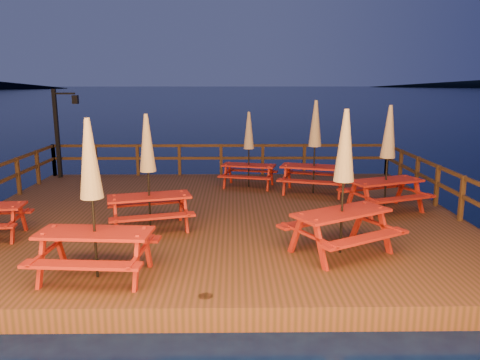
{
  "coord_description": "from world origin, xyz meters",
  "views": [
    {
      "loc": [
        0.44,
        -11.35,
        3.7
      ],
      "look_at": [
        0.61,
        0.6,
        1.13
      ],
      "focal_mm": 35.0,
      "sensor_mm": 36.0,
      "label": 1
    }
  ],
  "objects_px": {
    "picnic_table_1": "(92,197)",
    "picnic_table_2": "(148,171)",
    "lamp_post": "(61,125)",
    "picnic_table_0": "(343,180)"
  },
  "relations": [
    {
      "from": "picnic_table_1",
      "to": "picnic_table_2",
      "type": "relative_size",
      "value": 1.05
    },
    {
      "from": "lamp_post",
      "to": "picnic_table_1",
      "type": "bearing_deg",
      "value": -67.39
    },
    {
      "from": "picnic_table_0",
      "to": "picnic_table_2",
      "type": "distance_m",
      "value": 4.24
    },
    {
      "from": "picnic_table_1",
      "to": "lamp_post",
      "type": "bearing_deg",
      "value": 116.86
    },
    {
      "from": "picnic_table_0",
      "to": "lamp_post",
      "type": "bearing_deg",
      "value": 107.53
    },
    {
      "from": "lamp_post",
      "to": "picnic_table_2",
      "type": "xyz_separation_m",
      "value": [
        3.95,
        -5.78,
        -0.45
      ]
    },
    {
      "from": "picnic_table_1",
      "to": "picnic_table_2",
      "type": "xyz_separation_m",
      "value": [
        0.45,
        2.62,
        -0.06
      ]
    },
    {
      "from": "picnic_table_0",
      "to": "picnic_table_2",
      "type": "bearing_deg",
      "value": 129.17
    },
    {
      "from": "lamp_post",
      "to": "picnic_table_0",
      "type": "relative_size",
      "value": 1.08
    },
    {
      "from": "lamp_post",
      "to": "picnic_table_0",
      "type": "distance_m",
      "value": 10.77
    }
  ]
}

